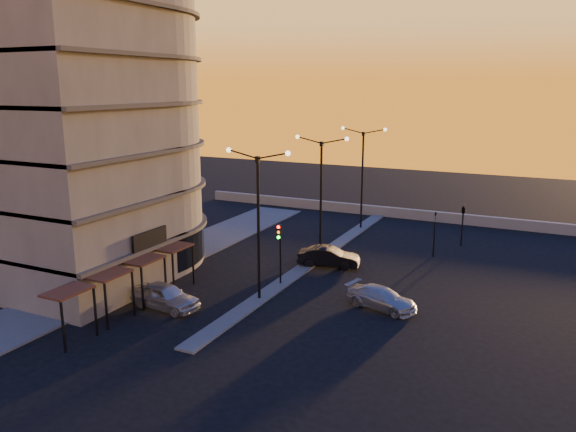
# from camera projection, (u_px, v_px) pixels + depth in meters

# --- Properties ---
(ground) EXTENTS (120.00, 120.00, 0.00)m
(ground) POSITION_uv_depth(u_px,v_px,m) (259.00, 299.00, 35.41)
(ground) COLOR black
(ground) RESTS_ON ground
(sidewalk_west) EXTENTS (5.00, 40.00, 0.12)m
(sidewalk_west) POSITION_uv_depth(u_px,v_px,m) (165.00, 260.00, 43.35)
(sidewalk_west) COLOR #4F4F4D
(sidewalk_west) RESTS_ON ground
(median) EXTENTS (1.20, 36.00, 0.12)m
(median) POSITION_uv_depth(u_px,v_px,m) (320.00, 256.00, 44.17)
(median) COLOR #4F4F4D
(median) RESTS_ON ground
(parapet) EXTENTS (44.00, 0.50, 1.00)m
(parapet) POSITION_uv_depth(u_px,v_px,m) (398.00, 213.00, 57.26)
(parapet) COLOR gray
(parapet) RESTS_ON ground
(building) EXTENTS (14.35, 17.08, 25.00)m
(building) POSITION_uv_depth(u_px,v_px,m) (79.00, 104.00, 38.65)
(building) COLOR #605C54
(building) RESTS_ON ground
(streetlamp_near) EXTENTS (4.32, 0.32, 9.51)m
(streetlamp_near) POSITION_uv_depth(u_px,v_px,m) (258.00, 213.00, 34.14)
(streetlamp_near) COLOR black
(streetlamp_near) RESTS_ON ground
(streetlamp_mid) EXTENTS (4.32, 0.32, 9.51)m
(streetlamp_mid) POSITION_uv_depth(u_px,v_px,m) (321.00, 187.00, 42.92)
(streetlamp_mid) COLOR black
(streetlamp_mid) RESTS_ON ground
(streetlamp_far) EXTENTS (4.32, 0.32, 9.51)m
(streetlamp_far) POSITION_uv_depth(u_px,v_px,m) (362.00, 170.00, 51.69)
(streetlamp_far) COLOR black
(streetlamp_far) RESTS_ON ground
(traffic_light_main) EXTENTS (0.28, 0.44, 4.25)m
(traffic_light_main) POSITION_uv_depth(u_px,v_px,m) (280.00, 244.00, 37.27)
(traffic_light_main) COLOR black
(traffic_light_main) RESTS_ON ground
(signal_east_a) EXTENTS (0.13, 0.16, 3.60)m
(signal_east_a) POSITION_uv_depth(u_px,v_px,m) (434.00, 233.00, 43.87)
(signal_east_a) COLOR black
(signal_east_a) RESTS_ON ground
(signal_east_b) EXTENTS (0.42, 1.99, 3.60)m
(signal_east_b) POSITION_uv_depth(u_px,v_px,m) (463.00, 210.00, 46.48)
(signal_east_b) COLOR black
(signal_east_b) RESTS_ON ground
(car_hatchback) EXTENTS (4.71, 2.27, 1.55)m
(car_hatchback) POSITION_uv_depth(u_px,v_px,m) (165.00, 296.00, 33.88)
(car_hatchback) COLOR #A9ABB1
(car_hatchback) RESTS_ON ground
(car_sedan) EXTENTS (4.78, 2.51, 1.50)m
(car_sedan) POSITION_uv_depth(u_px,v_px,m) (329.00, 257.00, 41.67)
(car_sedan) COLOR black
(car_sedan) RESTS_ON ground
(car_wagon) EXTENTS (4.75, 2.88, 1.29)m
(car_wagon) POSITION_uv_depth(u_px,v_px,m) (381.00, 298.00, 33.89)
(car_wagon) COLOR #A5A9AD
(car_wagon) RESTS_ON ground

